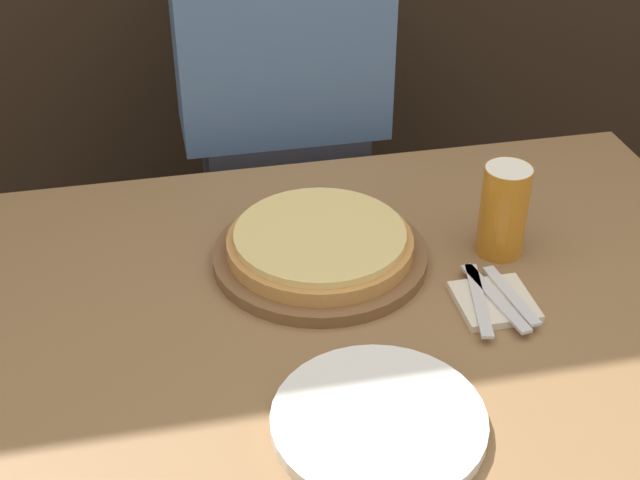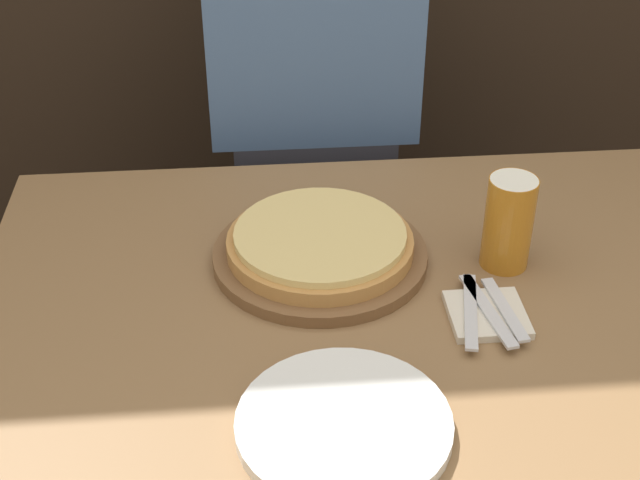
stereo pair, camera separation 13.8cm
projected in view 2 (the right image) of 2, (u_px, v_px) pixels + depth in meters
name	position (u px, v px, depth m)	size (l,w,h in m)	color
dining_table	(366.00, 473.00, 1.52)	(1.19, 0.87, 0.73)	olive
pizza_on_board	(320.00, 248.00, 1.39)	(0.34, 0.34, 0.06)	brown
beer_glass	(509.00, 219.00, 1.35)	(0.07, 0.07, 0.15)	#B7701E
dinner_plate	(344.00, 425.00, 1.10)	(0.27, 0.27, 0.02)	white
napkin_stack	(487.00, 315.00, 1.28)	(0.11, 0.11, 0.01)	beige
fork	(470.00, 311.00, 1.28)	(0.05, 0.17, 0.00)	silver
dinner_knife	(488.00, 310.00, 1.28)	(0.05, 0.17, 0.00)	silver
spoon	(505.00, 309.00, 1.28)	(0.03, 0.15, 0.00)	silver
diner_person	(313.00, 150.00, 1.88)	(0.41, 0.20, 1.33)	#33333D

